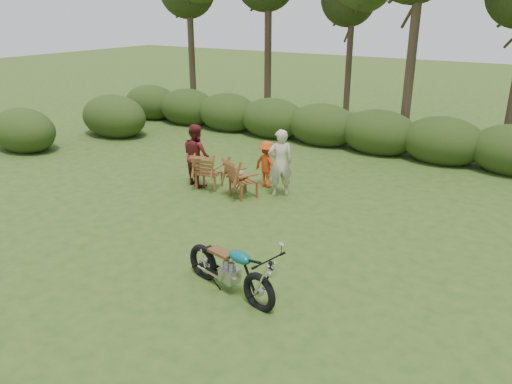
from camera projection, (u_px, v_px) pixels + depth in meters
The scene contains 10 objects.
ground at pixel (211, 264), 9.24m from camera, with size 80.00×80.00×0.00m, color #284517.
tree_line at pixel (412, 29), 15.34m from camera, with size 22.52×11.62×8.14m.
motorcycle at pixel (230, 291), 8.38m from camera, with size 1.93×0.74×1.10m, color #0A8E8B, non-canonical shape.
lawn_chair_right at pixel (244, 196), 12.55m from camera, with size 0.68×0.68×0.99m, color #5D2F17, non-canonical shape.
lawn_chair_left at pixel (209, 188), 13.12m from camera, with size 0.67×0.67×0.97m, color #5D3217, non-canonical shape.
side_table at pixel (238, 184), 12.64m from camera, with size 0.48×0.41×0.50m, color brown, non-canonical shape.
cup at pixel (240, 173), 12.53m from camera, with size 0.13×0.13×0.11m, color beige.
adult_a at pixel (280, 195), 12.61m from camera, with size 0.62×0.41×1.71m, color #BBB49A.
adult_b at pixel (198, 184), 13.40m from camera, with size 0.80×0.62×1.64m, color maroon.
child at pixel (267, 187), 13.20m from camera, with size 0.80×0.46×1.24m, color #BB3C11.
Camera 1 is at (5.10, -6.45, 4.50)m, focal length 35.00 mm.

